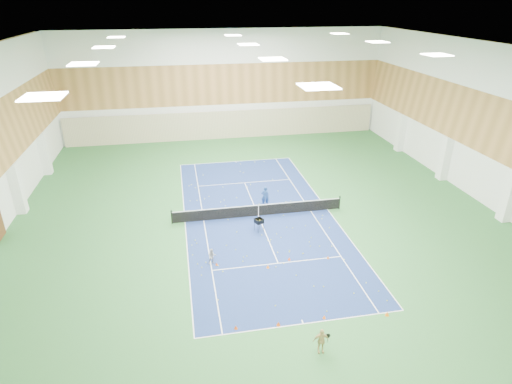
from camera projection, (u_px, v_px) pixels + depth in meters
ground at (258, 216)px, 32.23m from camera, size 40.00×40.00×0.00m
room_shell at (259, 140)px, 29.72m from camera, size 36.00×40.00×12.00m
wood_cladding at (259, 111)px, 28.89m from camera, size 36.00×40.00×8.00m
ceiling_light_grid at (259, 51)px, 27.25m from camera, size 21.40×25.40×0.06m
court_surface at (258, 216)px, 32.22m from camera, size 10.97×23.77×0.01m
tennis_balls_scatter at (258, 215)px, 32.21m from camera, size 10.57×22.77×0.07m
tennis_net at (258, 209)px, 32.00m from camera, size 12.80×0.10×1.10m
back_curtain at (226, 125)px, 49.19m from camera, size 35.40×0.16×3.20m
coach at (265, 196)px, 33.45m from camera, size 0.68×0.51×1.68m
child_court at (212, 256)px, 26.28m from camera, size 0.54×0.44×1.04m
child_apron at (321, 341)px, 19.67m from camera, size 0.80×0.38×1.32m
ball_cart at (259, 225)px, 29.99m from camera, size 0.73×0.73×0.97m
cone_svc_a at (217, 264)px, 26.30m from camera, size 0.17×0.17×0.19m
cone_svc_b at (268, 266)px, 26.03m from camera, size 0.20×0.20×0.22m
cone_svc_c at (289, 259)px, 26.80m from camera, size 0.19×0.19×0.21m
cone_svc_d at (328, 257)px, 26.96m from camera, size 0.17×0.17×0.19m
cone_base_a at (236, 327)px, 21.26m from camera, size 0.20×0.20×0.22m
cone_base_b at (278, 324)px, 21.46m from camera, size 0.22×0.22×0.24m
cone_base_c at (324, 317)px, 21.94m from camera, size 0.18×0.18×0.20m
cone_base_d at (387, 314)px, 22.15m from camera, size 0.22×0.22×0.24m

